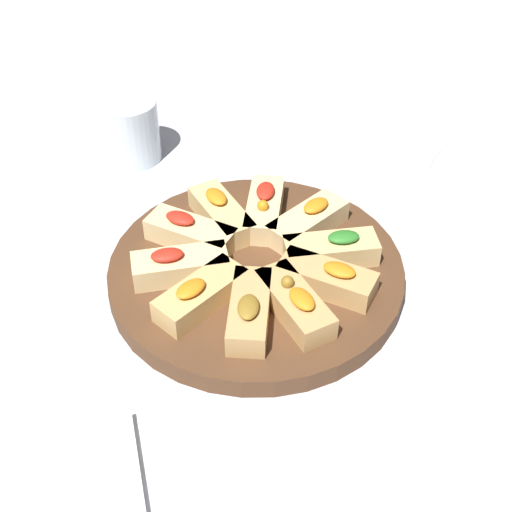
# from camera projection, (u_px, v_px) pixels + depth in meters

# --- Properties ---
(ground_plane) EXTENTS (3.00, 3.00, 0.00)m
(ground_plane) POSITION_uv_depth(u_px,v_px,m) (256.00, 281.00, 0.82)
(ground_plane) COLOR silver
(serving_board) EXTENTS (0.33, 0.33, 0.02)m
(serving_board) POSITION_uv_depth(u_px,v_px,m) (256.00, 273.00, 0.81)
(serving_board) COLOR #51331E
(serving_board) RESTS_ON ground_plane
(focaccia_slice_0) EXTENTS (0.04, 0.11, 0.04)m
(focaccia_slice_0) POSITION_uv_depth(u_px,v_px,m) (331.00, 248.00, 0.80)
(focaccia_slice_0) COLOR #DBB775
(focaccia_slice_0) RESTS_ON serving_board
(focaccia_slice_1) EXTENTS (0.10, 0.11, 0.04)m
(focaccia_slice_1) POSITION_uv_depth(u_px,v_px,m) (308.00, 222.00, 0.84)
(focaccia_slice_1) COLOR #E5C689
(focaccia_slice_1) RESTS_ON serving_board
(focaccia_slice_2) EXTENTS (0.11, 0.06, 0.04)m
(focaccia_slice_2) POSITION_uv_depth(u_px,v_px,m) (264.00, 208.00, 0.86)
(focaccia_slice_2) COLOR #E5C689
(focaccia_slice_2) RESTS_ON serving_board
(focaccia_slice_3) EXTENTS (0.11, 0.08, 0.04)m
(focaccia_slice_3) POSITION_uv_depth(u_px,v_px,m) (221.00, 214.00, 0.85)
(focaccia_slice_3) COLOR #DBB775
(focaccia_slice_3) RESTS_ON serving_board
(focaccia_slice_4) EXTENTS (0.09, 0.11, 0.04)m
(focaccia_slice_4) POSITION_uv_depth(u_px,v_px,m) (190.00, 233.00, 0.82)
(focaccia_slice_4) COLOR #E5C689
(focaccia_slice_4) RESTS_ON serving_board
(focaccia_slice_5) EXTENTS (0.05, 0.11, 0.04)m
(focaccia_slice_5) POSITION_uv_depth(u_px,v_px,m) (180.00, 265.00, 0.78)
(focaccia_slice_5) COLOR #E5C689
(focaccia_slice_5) RESTS_ON serving_board
(focaccia_slice_6) EXTENTS (0.10, 0.11, 0.04)m
(focaccia_slice_6) POSITION_uv_depth(u_px,v_px,m) (200.00, 295.00, 0.75)
(focaccia_slice_6) COLOR tan
(focaccia_slice_6) RESTS_ON serving_board
(focaccia_slice_7) EXTENTS (0.11, 0.06, 0.04)m
(focaccia_slice_7) POSITION_uv_depth(u_px,v_px,m) (249.00, 310.00, 0.73)
(focaccia_slice_7) COLOR tan
(focaccia_slice_7) RESTS_ON serving_board
(focaccia_slice_8) EXTENTS (0.11, 0.08, 0.04)m
(focaccia_slice_8) POSITION_uv_depth(u_px,v_px,m) (295.00, 303.00, 0.74)
(focaccia_slice_8) COLOR tan
(focaccia_slice_8) RESTS_ON serving_board
(focaccia_slice_9) EXTENTS (0.09, 0.11, 0.04)m
(focaccia_slice_9) POSITION_uv_depth(u_px,v_px,m) (328.00, 278.00, 0.77)
(focaccia_slice_9) COLOR tan
(focaccia_slice_9) RESTS_ON serving_board
(water_glass) EXTENTS (0.08, 0.08, 0.09)m
(water_glass) POSITION_uv_depth(u_px,v_px,m) (130.00, 130.00, 0.98)
(water_glass) COLOR silver
(water_glass) RESTS_ON ground_plane
(napkin_stack) EXTENTS (0.14, 0.12, 0.01)m
(napkin_stack) POSITION_uv_depth(u_px,v_px,m) (80.00, 485.00, 0.62)
(napkin_stack) COLOR white
(napkin_stack) RESTS_ON ground_plane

